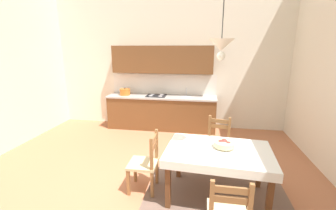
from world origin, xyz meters
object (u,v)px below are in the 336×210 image
Objects in this scene: dining_table at (218,157)px; dining_chair_kitchen_side at (217,144)px; pendant_lamp at (221,45)px; fruit_bowl at (224,144)px; dining_chair_tv_side at (145,163)px; kitchen_cabinetry at (162,97)px.

dining_chair_kitchen_side reaches higher than dining_table.
fruit_bowl is at bearing 35.27° from pendant_lamp.
fruit_bowl is (1.15, 0.07, 0.37)m from dining_chair_tv_side.
pendant_lamp reaches higher than kitchen_cabinetry.
dining_chair_tv_side is at bearing -141.26° from dining_chair_kitchen_side.
pendant_lamp is (1.03, -0.02, 1.73)m from dining_chair_tv_side.
fruit_bowl is (0.04, -0.82, 0.37)m from dining_chair_kitchen_side.
pendant_lamp is at bearing -165.07° from dining_table.
dining_chair_tv_side is (0.28, -2.80, -0.41)m from kitchen_cabinetry.
kitchen_cabinetry is at bearing 95.78° from dining_chair_tv_side.
dining_chair_kitchen_side is 1.16× the size of pendant_lamp.
fruit_bowl is (1.43, -2.74, -0.04)m from kitchen_cabinetry.
dining_chair_kitchen_side reaches higher than fruit_bowl.
dining_table is at bearing -92.34° from dining_chair_kitchen_side.
dining_table is 1.90× the size of pendant_lamp.
fruit_bowl is 1.37m from pendant_lamp.
dining_chair_kitchen_side is (1.11, 0.89, 0.00)m from dining_chair_tv_side.
fruit_bowl is at bearing 3.33° from dining_chair_tv_side.
kitchen_cabinetry is 3.12× the size of dining_chair_tv_side.
kitchen_cabinetry reaches higher than dining_chair_tv_side.
pendant_lamp is (1.31, -2.82, 1.32)m from kitchen_cabinetry.
dining_table is 1.64× the size of dining_chair_tv_side.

